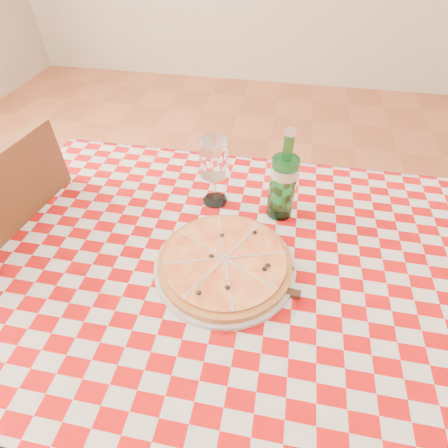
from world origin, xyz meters
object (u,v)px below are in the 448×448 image
object	(u,v)px
pizza_plate	(225,262)
wine_glass	(214,173)
chair_far	(16,267)
water_bottle	(284,175)
dining_table	(227,285)

from	to	relation	value
pizza_plate	wine_glass	xyz separation A→B (m)	(-0.07, 0.23, 0.08)
chair_far	wine_glass	world-z (taller)	chair_far
wine_glass	pizza_plate	bearing A→B (deg)	-72.74
water_bottle	chair_far	bearing A→B (deg)	-167.99
water_bottle	pizza_plate	bearing A→B (deg)	-116.97
chair_far	wine_glass	bearing A→B (deg)	-156.87
pizza_plate	wine_glass	bearing A→B (deg)	107.26
dining_table	water_bottle	xyz separation A→B (m)	(0.11, 0.19, 0.22)
water_bottle	wine_glass	bearing A→B (deg)	174.44
dining_table	pizza_plate	bearing A→B (deg)	-95.82
pizza_plate	wine_glass	world-z (taller)	wine_glass
wine_glass	water_bottle	bearing A→B (deg)	-5.56
pizza_plate	water_bottle	distance (m)	0.26
pizza_plate	chair_far	bearing A→B (deg)	175.85
dining_table	pizza_plate	xyz separation A→B (m)	(-0.00, -0.02, 0.12)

